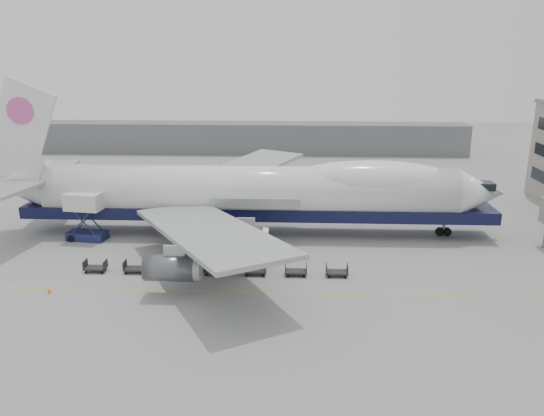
{
  "coord_description": "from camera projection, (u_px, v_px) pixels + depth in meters",
  "views": [
    {
      "loc": [
        5.9,
        -53.43,
        22.61
      ],
      "look_at": [
        3.19,
        6.0,
        5.19
      ],
      "focal_mm": 35.0,
      "sensor_mm": 36.0,
      "label": 1
    }
  ],
  "objects": [
    {
      "name": "hangar",
      "position": [
        228.0,
        138.0,
        124.4
      ],
      "size": [
        110.0,
        8.0,
        7.0
      ],
      "primitive_type": "cube",
      "color": "slate",
      "rests_on": "ground"
    },
    {
      "name": "apron_line",
      "position": [
        234.0,
        292.0,
        52.08
      ],
      "size": [
        60.0,
        0.15,
        0.01
      ],
      "primitive_type": "cube",
      "color": "gold",
      "rests_on": "ground"
    },
    {
      "name": "dolly_1",
      "position": [
        135.0,
        268.0,
        56.67
      ],
      "size": [
        2.3,
        1.35,
        1.3
      ],
      "color": "#2D2D30",
      "rests_on": "ground"
    },
    {
      "name": "dolly_2",
      "position": [
        175.0,
        269.0,
        56.48
      ],
      "size": [
        2.3,
        1.35,
        1.3
      ],
      "color": "#2D2D30",
      "rests_on": "ground"
    },
    {
      "name": "dolly_4",
      "position": [
        255.0,
        270.0,
        56.11
      ],
      "size": [
        2.3,
        1.35,
        1.3
      ],
      "color": "#2D2D30",
      "rests_on": "ground"
    },
    {
      "name": "dolly_3",
      "position": [
        215.0,
        269.0,
        56.29
      ],
      "size": [
        2.3,
        1.35,
        1.3
      ],
      "color": "#2D2D30",
      "rests_on": "ground"
    },
    {
      "name": "airliner",
      "position": [
        254.0,
        191.0,
        67.73
      ],
      "size": [
        67.0,
        55.3,
        19.98
      ],
      "color": "white",
      "rests_on": "ground"
    },
    {
      "name": "dolly_6",
      "position": [
        337.0,
        271.0,
        55.73
      ],
      "size": [
        2.3,
        1.35,
        1.3
      ],
      "color": "#2D2D30",
      "rests_on": "ground"
    },
    {
      "name": "ground",
      "position": [
        240.0,
        269.0,
        57.84
      ],
      "size": [
        260.0,
        260.0,
        0.0
      ],
      "primitive_type": "plane",
      "color": "gray",
      "rests_on": "ground"
    },
    {
      "name": "dolly_0",
      "position": [
        96.0,
        267.0,
        56.86
      ],
      "size": [
        2.3,
        1.35,
        1.3
      ],
      "color": "#2D2D30",
      "rests_on": "ground"
    },
    {
      "name": "catering_truck",
      "position": [
        85.0,
        213.0,
        65.92
      ],
      "size": [
        5.07,
        3.78,
        6.06
      ],
      "rotation": [
        0.0,
        0.0,
        -0.13
      ],
      "color": "navy",
      "rests_on": "ground"
    },
    {
      "name": "dolly_5",
      "position": [
        296.0,
        271.0,
        55.92
      ],
      "size": [
        2.3,
        1.35,
        1.3
      ],
      "color": "#2D2D30",
      "rests_on": "ground"
    },
    {
      "name": "traffic_cone",
      "position": [
        49.0,
        291.0,
        51.84
      ],
      "size": [
        0.39,
        0.39,
        0.57
      ],
      "rotation": [
        0.0,
        0.0,
        0.16
      ],
      "color": "orange",
      "rests_on": "ground"
    }
  ]
}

